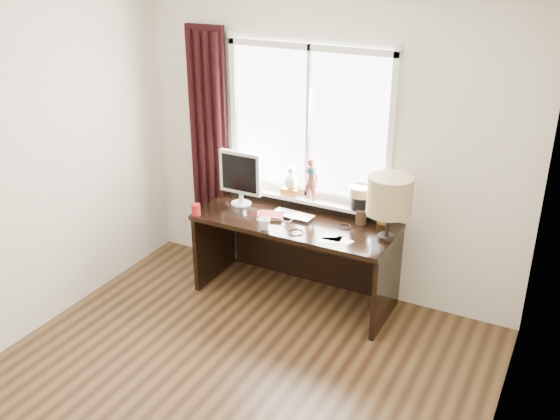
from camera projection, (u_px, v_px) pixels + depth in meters
The scene contains 17 objects.
floor at pixel (201, 414), 4.18m from camera, with size 3.50×4.00×0.00m, color brown.
ceiling at pixel (174, 10), 3.13m from camera, with size 3.50×4.00×0.00m, color white.
wall_back at pixel (326, 147), 5.28m from camera, with size 3.50×2.60×0.00m, color silver.
wall_right at pixel (498, 318), 2.91m from camera, with size 4.00×2.60×0.00m, color silver.
laptop at pixel (293, 215), 5.29m from camera, with size 0.36×0.23×0.03m, color silver.
mug at pixel (264, 223), 5.06m from camera, with size 0.10×0.09×0.10m, color white.
red_cup at pixel (196, 210), 5.32m from camera, with size 0.08×0.08×0.10m, color maroon.
window at pixel (309, 145), 5.29m from camera, with size 1.52×0.21×1.40m.
curtain at pixel (209, 151), 5.75m from camera, with size 0.38×0.09×2.25m.
desk at pixel (300, 241), 5.42m from camera, with size 1.70×0.70×0.75m.
monitor at pixel (240, 175), 5.43m from camera, with size 0.40×0.18×0.49m.
notebook_stack at pixel (270, 215), 5.29m from camera, with size 0.27×0.24×0.03m.
brush_holder at pixel (361, 217), 5.15m from camera, with size 0.09×0.09×0.25m.
icon_frame at pixel (383, 218), 5.12m from camera, with size 0.10×0.03×0.13m.
table_lamp at pixel (390, 196), 4.77m from camera, with size 0.35×0.35×0.52m.
loose_papers at pixel (334, 240), 4.90m from camera, with size 0.29×0.21×0.00m.
desk_cables at pixel (312, 227), 5.11m from camera, with size 0.51×0.42×0.01m.
Camera 1 is at (1.98, -2.65, 2.94)m, focal length 40.00 mm.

